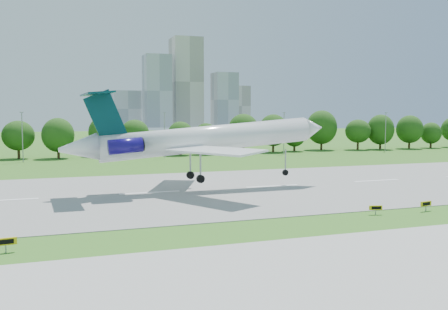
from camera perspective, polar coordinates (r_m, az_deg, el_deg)
ground at (r=51.05m, az=-3.12°, el=-8.57°), size 600.00×600.00×0.00m
runway at (r=74.94m, az=-8.48°, el=-4.30°), size 400.00×45.00×0.08m
taxiway at (r=34.81m, az=5.49°, el=-14.94°), size 400.00×23.00×0.08m
tree_line at (r=140.51m, az=-13.68°, el=2.34°), size 288.40×8.40×10.40m
light_poles at (r=130.32m, az=-14.34°, el=2.21°), size 175.90×0.25×12.19m
skyline at (r=453.30m, az=-4.79°, el=7.09°), size 127.00×52.00×80.00m
airliner at (r=75.69m, az=-3.24°, el=1.87°), size 42.61×30.96×13.70m
taxi_sign_left at (r=46.63m, az=-23.70°, el=-9.08°), size 1.81×0.41×1.27m
taxi_sign_centre at (r=61.04m, az=16.95°, el=-5.80°), size 1.53×0.57×1.08m
taxi_sign_right at (r=65.20m, az=22.09°, el=-5.20°), size 1.72×0.47×1.21m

